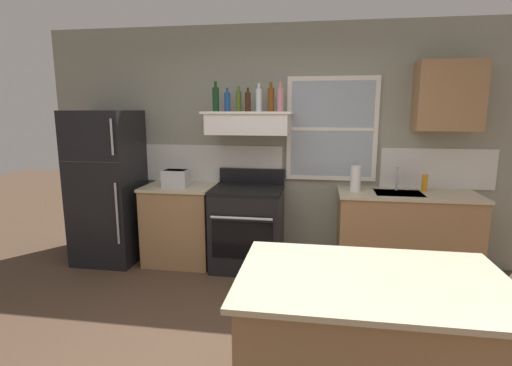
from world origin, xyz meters
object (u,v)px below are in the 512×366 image
Objects in this scene: bottle_blue_liqueur at (227,102)px; dish_soap_bottle at (425,183)px; kitchen_island at (368,355)px; bottle_dark_green_wine at (216,99)px; bottle_brown_stout at (248,101)px; refrigerator at (108,187)px; bottle_clear_tall at (259,100)px; bottle_rose_pink at (280,99)px; stove_range at (248,227)px; toaster at (176,178)px; bottle_olive_oil_square at (239,101)px; bottle_amber_wine at (271,99)px; paper_towel_roll at (356,179)px.

dish_soap_bottle is at bearing 1.37° from bottle_blue_liqueur.
bottle_dark_green_wine is at bearing 122.41° from kitchen_island.
bottle_blue_liqueur reaches higher than bottle_brown_stout.
refrigerator is at bearing 141.53° from kitchen_island.
bottle_clear_tall is at bearing 1.55° from bottle_dark_green_wine.
bottle_blue_liqueur is 2.95m from kitchen_island.
kitchen_island is (1.06, -2.23, -1.39)m from bottle_brown_stout.
kitchen_island is at bearing -72.44° from bottle_rose_pink.
stove_range is 1.41m from bottle_blue_liqueur.
bottle_dark_green_wine reaches higher than bottle_brown_stout.
bottle_rose_pink is (0.70, 0.03, -0.00)m from bottle_dark_green_wine.
toaster is at bearing -175.25° from bottle_rose_pink.
bottle_clear_tall is (0.93, 0.08, 0.86)m from toaster.
bottle_brown_stout reaches higher than refrigerator.
bottle_olive_oil_square is at bearing 157.35° from bottle_brown_stout.
bottle_amber_wine is 0.10m from bottle_rose_pink.
bottle_clear_tall is 0.13m from bottle_amber_wine.
bottle_blue_liqueur is (-0.23, 0.09, 1.39)m from stove_range.
bottle_dark_green_wine reaches higher than toaster.
dish_soap_bottle is at bearing 1.77° from bottle_amber_wine.
bottle_dark_green_wine is 2.40m from dish_soap_bottle.
bottle_dark_green_wine is at bearing 179.66° from paper_towel_roll.
toaster is (0.83, -0.00, 0.13)m from refrigerator.
bottle_clear_tall is at bearing 112.82° from kitchen_island.
toaster is at bearing -174.49° from bottle_brown_stout.
paper_towel_roll is at bearing 1.23° from refrigerator.
toaster is 0.94× the size of bottle_dark_green_wine.
kitchen_island is (0.71, -2.24, -1.42)m from bottle_rose_pink.
bottle_blue_liqueur is (0.58, 0.11, 0.84)m from toaster.
bottle_blue_liqueur is at bearing 18.64° from bottle_dark_green_wine.
bottle_brown_stout reaches higher than dish_soap_bottle.
refrigerator is 6.58× the size of bottle_olive_oil_square.
bottle_blue_liqueur is at bearing 177.97° from paper_towel_roll.
bottle_rose_pink is (0.35, 0.02, 0.03)m from bottle_brown_stout.
bottle_brown_stout is 0.92× the size of paper_towel_roll.
bottle_olive_oil_square is (-0.11, 0.10, 1.39)m from stove_range.
bottle_rose_pink is at bearing 11.90° from stove_range.
kitchen_island is at bearing -70.22° from bottle_amber_wine.
bottle_blue_liqueur is 0.35m from bottle_clear_tall.
bottle_dark_green_wine is 0.60m from bottle_amber_wine.
bottle_amber_wine is at bearing -178.23° from dish_soap_bottle.
paper_towel_roll is (0.92, -0.05, -0.83)m from bottle_amber_wine.
bottle_dark_green_wine is 1.04× the size of bottle_amber_wine.
bottle_amber_wine is 1.13× the size of paper_towel_roll.
dish_soap_bottle is at bearing 1.06° from bottle_olive_oil_square.
bottle_olive_oil_square is (0.24, 0.05, -0.02)m from bottle_dark_green_wine.
paper_towel_roll is at bearing 1.85° from stove_range.
bottle_rose_pink reaches higher than bottle_olive_oil_square.
bottle_rose_pink reaches higher than bottle_clear_tall.
bottle_dark_green_wine is 0.47m from bottle_clear_tall.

